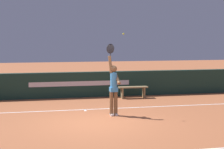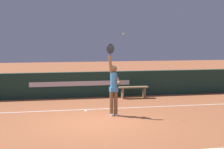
% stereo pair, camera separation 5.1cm
% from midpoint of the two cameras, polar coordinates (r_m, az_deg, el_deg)
% --- Properties ---
extents(ground_plane, '(60.00, 60.00, 0.00)m').
position_cam_midpoint_polar(ground_plane, '(12.45, -2.73, -7.19)').
color(ground_plane, '#A55A35').
extents(court_lines, '(12.31, 5.84, 0.00)m').
position_cam_midpoint_polar(court_lines, '(11.88, -2.25, -7.81)').
color(court_lines, white).
rests_on(court_lines, ground).
extents(back_wall, '(16.38, 0.30, 1.16)m').
position_cam_midpoint_polar(back_wall, '(17.54, -5.65, -1.53)').
color(back_wall, '#19352C').
rests_on(back_wall, ground).
extents(tennis_player, '(0.47, 0.51, 2.54)m').
position_cam_midpoint_polar(tennis_player, '(13.35, 0.12, -1.69)').
color(tennis_player, brown).
rests_on(tennis_player, ground).
extents(tennis_ball, '(0.06, 0.06, 0.06)m').
position_cam_midpoint_polar(tennis_ball, '(13.15, 1.62, 6.11)').
color(tennis_ball, '#C8E02F').
extents(courtside_bench_far, '(1.34, 0.39, 0.52)m').
position_cam_midpoint_polar(courtside_bench_far, '(17.28, 3.08, -2.27)').
color(courtside_bench_far, olive).
rests_on(courtside_bench_far, ground).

